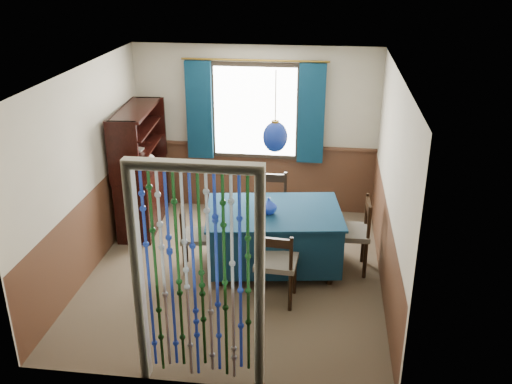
# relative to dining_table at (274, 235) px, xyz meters

# --- Properties ---
(floor) EXTENTS (4.00, 4.00, 0.00)m
(floor) POSITION_rel_dining_table_xyz_m (-0.46, -0.20, -0.45)
(floor) COLOR brown
(floor) RESTS_ON ground
(ceiling) EXTENTS (4.00, 4.00, 0.00)m
(ceiling) POSITION_rel_dining_table_xyz_m (-0.46, -0.20, 2.05)
(ceiling) COLOR silver
(ceiling) RESTS_ON ground
(wall_back) EXTENTS (3.60, 0.00, 3.60)m
(wall_back) POSITION_rel_dining_table_xyz_m (-0.46, 1.80, 0.80)
(wall_back) COLOR #B9AF97
(wall_back) RESTS_ON ground
(wall_front) EXTENTS (3.60, 0.00, 3.60)m
(wall_front) POSITION_rel_dining_table_xyz_m (-0.46, -2.20, 0.80)
(wall_front) COLOR #B9AF97
(wall_front) RESTS_ON ground
(wall_left) EXTENTS (0.00, 4.00, 4.00)m
(wall_left) POSITION_rel_dining_table_xyz_m (-2.26, -0.20, 0.80)
(wall_left) COLOR #B9AF97
(wall_left) RESTS_ON ground
(wall_right) EXTENTS (0.00, 4.00, 4.00)m
(wall_right) POSITION_rel_dining_table_xyz_m (1.34, -0.20, 0.80)
(wall_right) COLOR #B9AF97
(wall_right) RESTS_ON ground
(wainscot_back) EXTENTS (3.60, 0.00, 3.60)m
(wainscot_back) POSITION_rel_dining_table_xyz_m (-0.46, 1.79, 0.05)
(wainscot_back) COLOR #4B2C1C
(wainscot_back) RESTS_ON ground
(wainscot_front) EXTENTS (3.60, 0.00, 3.60)m
(wainscot_front) POSITION_rel_dining_table_xyz_m (-0.46, -2.18, 0.05)
(wainscot_front) COLOR #4B2C1C
(wainscot_front) RESTS_ON ground
(wainscot_left) EXTENTS (0.00, 4.00, 4.00)m
(wainscot_left) POSITION_rel_dining_table_xyz_m (-2.24, -0.20, 0.05)
(wainscot_left) COLOR #4B2C1C
(wainscot_left) RESTS_ON ground
(wainscot_right) EXTENTS (0.00, 4.00, 4.00)m
(wainscot_right) POSITION_rel_dining_table_xyz_m (1.33, -0.20, 0.05)
(wainscot_right) COLOR #4B2C1C
(wainscot_right) RESTS_ON ground
(window) EXTENTS (1.32, 0.12, 1.42)m
(window) POSITION_rel_dining_table_xyz_m (-0.46, 1.75, 1.10)
(window) COLOR black
(window) RESTS_ON wall_back
(doorway) EXTENTS (1.16, 0.12, 2.18)m
(doorway) POSITION_rel_dining_table_xyz_m (-0.46, -2.14, 0.60)
(doorway) COLOR silver
(doorway) RESTS_ON ground
(dining_table) EXTENTS (1.78, 1.36, 0.79)m
(dining_table) POSITION_rel_dining_table_xyz_m (0.00, 0.00, 0.00)
(dining_table) COLOR #0C283F
(dining_table) RESTS_ON floor
(chair_near) EXTENTS (0.49, 0.47, 0.92)m
(chair_near) POSITION_rel_dining_table_xyz_m (0.10, -0.76, 0.04)
(chair_near) COLOR black
(chair_near) RESTS_ON floor
(chair_far) EXTENTS (0.49, 0.47, 0.97)m
(chair_far) POSITION_rel_dining_table_xyz_m (-0.13, 0.66, 0.06)
(chair_far) COLOR black
(chair_far) RESTS_ON floor
(chair_left) EXTENTS (0.46, 0.48, 0.85)m
(chair_left) POSITION_rel_dining_table_xyz_m (-0.97, -0.15, -0.00)
(chair_left) COLOR black
(chair_left) RESTS_ON floor
(chair_right) EXTENTS (0.46, 0.48, 0.96)m
(chair_right) POSITION_rel_dining_table_xyz_m (0.97, 0.08, 0.05)
(chair_right) COLOR black
(chair_right) RESTS_ON floor
(sideboard) EXTENTS (0.56, 1.36, 1.74)m
(sideboard) POSITION_rel_dining_table_xyz_m (-2.01, 1.00, 0.15)
(sideboard) COLOR black
(sideboard) RESTS_ON floor
(pendant_lamp) EXTENTS (0.29, 0.29, 0.95)m
(pendant_lamp) POSITION_rel_dining_table_xyz_m (-0.00, 0.00, 1.28)
(pendant_lamp) COLOR olive
(pendant_lamp) RESTS_ON ceiling
(vase_table) EXTENTS (0.22, 0.22, 0.19)m
(vase_table) POSITION_rel_dining_table_xyz_m (-0.06, -0.08, 0.43)
(vase_table) COLOR #152D96
(vase_table) RESTS_ON dining_table
(bowl_shelf) EXTENTS (0.19, 0.19, 0.05)m
(bowl_shelf) POSITION_rel_dining_table_xyz_m (-1.95, 0.80, 0.76)
(bowl_shelf) COLOR beige
(bowl_shelf) RESTS_ON sideboard
(vase_sideboard) EXTENTS (0.22, 0.22, 0.21)m
(vase_sideboard) POSITION_rel_dining_table_xyz_m (-1.95, 1.23, 0.52)
(vase_sideboard) COLOR beige
(vase_sideboard) RESTS_ON sideboard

